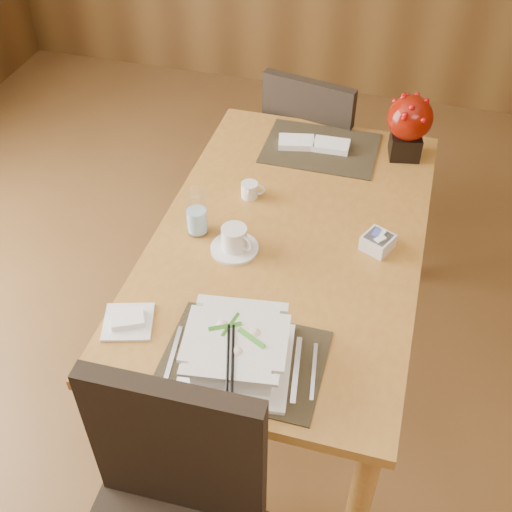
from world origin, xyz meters
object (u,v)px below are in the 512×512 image
(coffee_cup, at_px, (234,241))
(far_chair, at_px, (314,149))
(water_glass, at_px, (196,212))
(bread_plate, at_px, (128,322))
(berry_decor, at_px, (409,124))
(dining_table, at_px, (288,256))
(sugar_caddy, at_px, (378,242))
(creamer_jug, at_px, (250,190))
(soup_setting, at_px, (236,351))

(coffee_cup, relative_size, far_chair, 0.17)
(water_glass, distance_m, bread_plate, 0.46)
(berry_decor, bearing_deg, dining_table, -118.71)
(far_chair, bearing_deg, sugar_caddy, 125.43)
(dining_table, height_order, sugar_caddy, sugar_caddy)
(sugar_caddy, bearing_deg, creamer_jug, 162.12)
(soup_setting, relative_size, berry_decor, 1.34)
(soup_setting, height_order, coffee_cup, soup_setting)
(soup_setting, distance_m, coffee_cup, 0.48)
(soup_setting, bearing_deg, berry_decor, 65.73)
(soup_setting, relative_size, water_glass, 1.98)
(berry_decor, bearing_deg, bread_plate, -122.21)
(dining_table, height_order, water_glass, water_glass)
(water_glass, relative_size, creamer_jug, 2.15)
(berry_decor, xyz_separation_m, bread_plate, (-0.69, -1.10, -0.14))
(soup_setting, height_order, far_chair, far_chair)
(water_glass, relative_size, bread_plate, 1.19)
(far_chair, bearing_deg, bread_plate, 89.97)
(coffee_cup, distance_m, bread_plate, 0.45)
(bread_plate, bearing_deg, far_chair, 78.23)
(soup_setting, relative_size, bread_plate, 2.36)
(coffee_cup, distance_m, creamer_jug, 0.29)
(creamer_jug, bearing_deg, dining_table, -53.36)
(dining_table, xyz_separation_m, far_chair, (-0.08, 0.88, -0.13))
(coffee_cup, height_order, far_chair, far_chair)
(water_glass, relative_size, far_chair, 0.19)
(bread_plate, distance_m, far_chair, 1.44)
(creamer_jug, xyz_separation_m, sugar_caddy, (0.49, -0.16, -0.00))
(bread_plate, bearing_deg, creamer_jug, 75.34)
(creamer_jug, xyz_separation_m, bread_plate, (-0.18, -0.68, -0.02))
(dining_table, distance_m, far_chair, 0.89)
(bread_plate, relative_size, far_chair, 0.16)
(berry_decor, bearing_deg, coffee_cup, -124.39)
(dining_table, distance_m, creamer_jug, 0.29)
(soup_setting, relative_size, creamer_jug, 4.26)
(coffee_cup, height_order, berry_decor, berry_decor)
(soup_setting, xyz_separation_m, coffee_cup, (-0.14, 0.45, -0.02))
(dining_table, xyz_separation_m, creamer_jug, (-0.19, 0.17, 0.13))
(berry_decor, bearing_deg, water_glass, -134.02)
(bread_plate, bearing_deg, water_glass, 82.15)
(berry_decor, bearing_deg, far_chair, 144.75)
(water_glass, xyz_separation_m, creamer_jug, (0.12, 0.24, -0.06))
(creamer_jug, height_order, berry_decor, berry_decor)
(soup_setting, distance_m, far_chair, 1.48)
(water_glass, distance_m, berry_decor, 0.91)
(coffee_cup, distance_m, water_glass, 0.16)
(water_glass, xyz_separation_m, bread_plate, (-0.06, -0.45, -0.08))
(soup_setting, distance_m, sugar_caddy, 0.67)
(sugar_caddy, bearing_deg, bread_plate, -141.68)
(coffee_cup, xyz_separation_m, far_chair, (0.08, 0.99, -0.27))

